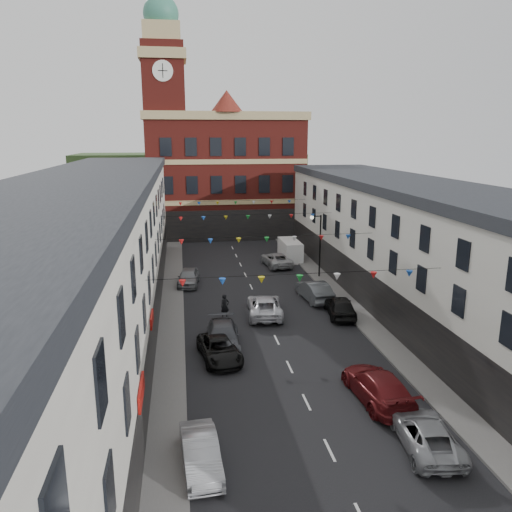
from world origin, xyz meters
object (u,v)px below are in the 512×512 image
car_left_d (223,336)px  car_right_f (276,259)px  moving_car (265,306)px  car_right_b (426,434)px  car_right_d (340,306)px  car_left_b (201,453)px  white_van (290,250)px  car_right_e (314,290)px  car_right_c (378,386)px  car_left_e (188,277)px  street_lamp (318,237)px  car_left_c (220,349)px  pedestrian (225,307)px

car_left_d → car_right_f: 20.76m
car_right_f → moving_car: size_ratio=0.96×
car_right_b → car_right_d: 16.16m
car_left_b → car_right_f: (9.10, 31.17, 0.03)m
car_left_d → white_van: white_van is taller
car_right_d → car_right_e: bearing=-71.0°
moving_car → car_right_c: bearing=111.0°
car_left_d → car_left_e: size_ratio=1.15×
car_left_e → white_van: size_ratio=0.93×
car_right_c → white_van: (2.00, 29.76, 0.25)m
car_right_d → car_right_f: (-1.90, 15.17, -0.07)m
car_right_d → car_right_e: size_ratio=0.94×
street_lamp → car_right_c: (-2.95, -22.36, -3.11)m
car_left_e → car_right_b: bearing=-62.8°
moving_car → car_right_d: bearing=174.8°
street_lamp → car_right_d: size_ratio=1.31×
car_left_e → car_left_c: bearing=-77.7°
car_right_d → car_right_f: 15.28m
street_lamp → car_left_b: (-12.05, -26.32, -3.23)m
street_lamp → pedestrian: street_lamp is taller
car_right_c → car_right_f: (0.00, 27.21, -0.08)m
car_right_d → moving_car: size_ratio=0.86×
car_left_e → car_right_f: (9.10, 5.45, -0.04)m
car_left_b → pedestrian: size_ratio=2.24×
car_left_e → moving_car: size_ratio=0.83×
car_left_d → moving_car: bearing=58.5°
white_van → pedestrian: size_ratio=2.59×
car_right_b → car_right_c: (-0.54, 4.06, 0.14)m
car_left_c → car_right_e: size_ratio=0.95×
car_right_e → car_right_b: bearing=82.1°
car_left_c → pedestrian: pedestrian is taller
car_left_e → car_right_d: size_ratio=0.96×
white_van → pedestrian: bearing=-117.5°
car_right_b → car_right_e: 20.09m
car_right_b → car_right_c: 4.10m
car_right_b → moving_car: (-4.14, 17.16, 0.09)m
car_right_d → moving_car: 5.60m
car_left_b → white_van: white_van is taller
street_lamp → pedestrian: 13.78m
car_right_d → white_van: 17.73m
car_left_d → pedestrian: (0.60, 5.15, 0.18)m
car_right_c → car_right_d: (1.90, 12.04, -0.01)m
car_right_c → car_right_f: car_right_c is taller
car_right_b → pedestrian: pedestrian is taller
car_right_b → white_van: size_ratio=0.99×
car_right_e → street_lamp: bearing=-113.7°
car_left_d → white_van: (9.20, 22.03, 0.31)m
car_right_b → car_right_e: size_ratio=0.96×
car_right_f → street_lamp: bearing=115.8°
car_left_d → car_right_e: 11.65m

